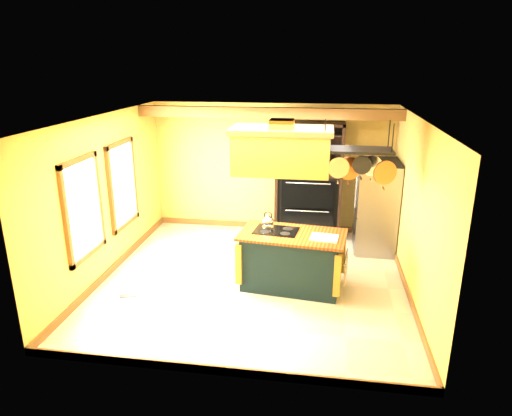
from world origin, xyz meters
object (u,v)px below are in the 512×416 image
(kitchen_island, at_px, (292,260))
(pot_rack, at_px, (357,158))
(hutch, at_px, (308,193))
(range_hood, at_px, (282,149))
(refrigerator, at_px, (376,209))

(kitchen_island, xyz_separation_m, pot_rack, (0.92, -0.00, 1.68))
(pot_rack, relative_size, hutch, 0.48)
(kitchen_island, bearing_deg, pot_rack, 6.59)
(range_hood, height_order, refrigerator, range_hood)
(pot_rack, relative_size, refrigerator, 0.66)
(range_hood, distance_m, pot_rack, 1.12)
(range_hood, relative_size, hutch, 0.64)
(range_hood, height_order, pot_rack, same)
(pot_rack, xyz_separation_m, refrigerator, (0.54, 1.75, -1.31))
(kitchen_island, xyz_separation_m, hutch, (0.15, 2.38, 0.44))
(refrigerator, bearing_deg, range_hood, -133.46)
(hutch, bearing_deg, range_hood, -98.41)
(pot_rack, bearing_deg, kitchen_island, 179.93)
(refrigerator, bearing_deg, pot_rack, -107.24)
(kitchen_island, height_order, pot_rack, pot_rack)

